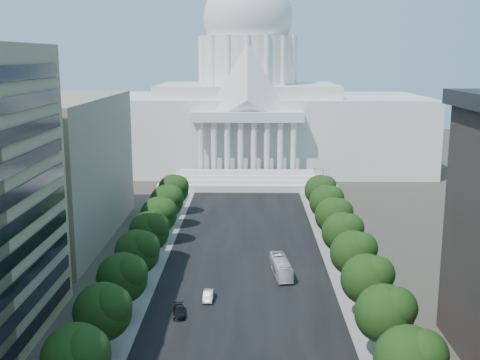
{
  "coord_description": "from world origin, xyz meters",
  "views": [
    {
      "loc": [
        0.82,
        -23.72,
        38.23
      ],
      "look_at": [
        -0.96,
        83.73,
        16.12
      ],
      "focal_mm": 45.0,
      "sensor_mm": 36.0,
      "label": 1
    }
  ],
  "objects": [
    {
      "name": "road_asphalt",
      "position": [
        0.0,
        90.0,
        0.0
      ],
      "size": [
        30.0,
        260.0,
        0.01
      ],
      "primitive_type": "cube",
      "color": "black",
      "rests_on": "ground"
    },
    {
      "name": "sidewalk_left",
      "position": [
        -19.0,
        90.0,
        0.0
      ],
      "size": [
        8.0,
        260.0,
        0.02
      ],
      "primitive_type": "cube",
      "color": "gray",
      "rests_on": "ground"
    },
    {
      "name": "sidewalk_right",
      "position": [
        19.0,
        90.0,
        0.0
      ],
      "size": [
        8.0,
        260.0,
        0.02
      ],
      "primitive_type": "cube",
      "color": "gray",
      "rests_on": "ground"
    },
    {
      "name": "capitol",
      "position": [
        0.0,
        184.89,
        20.01
      ],
      "size": [
        120.0,
        56.0,
        73.0
      ],
      "color": "white",
      "rests_on": "ground"
    },
    {
      "name": "office_block_left_far",
      "position": [
        -48.0,
        100.0,
        15.0
      ],
      "size": [
        38.0,
        52.0,
        30.0
      ],
      "primitive_type": "cube",
      "color": "gray",
      "rests_on": "ground"
    },
    {
      "name": "tree_l_c",
      "position": [
        -17.66,
        35.81,
        6.45
      ],
      "size": [
        7.79,
        7.6,
        9.97
      ],
      "color": "#33261C",
      "rests_on": "ground"
    },
    {
      "name": "tree_l_d",
      "position": [
        -17.66,
        47.81,
        6.45
      ],
      "size": [
        7.79,
        7.6,
        9.97
      ],
      "color": "#33261C",
      "rests_on": "ground"
    },
    {
      "name": "tree_l_e",
      "position": [
        -17.66,
        59.81,
        6.45
      ],
      "size": [
        7.79,
        7.6,
        9.97
      ],
      "color": "#33261C",
      "rests_on": "ground"
    },
    {
      "name": "tree_l_f",
      "position": [
        -17.66,
        71.81,
        6.45
      ],
      "size": [
        7.79,
        7.6,
        9.97
      ],
      "color": "#33261C",
      "rests_on": "ground"
    },
    {
      "name": "tree_l_g",
      "position": [
        -17.66,
        83.81,
        6.45
      ],
      "size": [
        7.79,
        7.6,
        9.97
      ],
      "color": "#33261C",
      "rests_on": "ground"
    },
    {
      "name": "tree_l_h",
      "position": [
        -17.66,
        95.81,
        6.45
      ],
      "size": [
        7.79,
        7.6,
        9.97
      ],
      "color": "#33261C",
      "rests_on": "ground"
    },
    {
      "name": "tree_l_i",
      "position": [
        -17.66,
        107.81,
        6.45
      ],
      "size": [
        7.79,
        7.6,
        9.97
      ],
      "color": "#33261C",
      "rests_on": "ground"
    },
    {
      "name": "tree_l_j",
      "position": [
        -17.66,
        119.81,
        6.45
      ],
      "size": [
        7.79,
        7.6,
        9.97
      ],
      "color": "#33261C",
      "rests_on": "ground"
    },
    {
      "name": "tree_r_c",
      "position": [
        18.34,
        35.81,
        6.45
      ],
      "size": [
        7.79,
        7.6,
        9.97
      ],
      "color": "#33261C",
      "rests_on": "ground"
    },
    {
      "name": "tree_r_d",
      "position": [
        18.34,
        47.81,
        6.45
      ],
      "size": [
        7.79,
        7.6,
        9.97
      ],
      "color": "#33261C",
      "rests_on": "ground"
    },
    {
      "name": "tree_r_e",
      "position": [
        18.34,
        59.81,
        6.45
      ],
      "size": [
        7.79,
        7.6,
        9.97
      ],
      "color": "#33261C",
      "rests_on": "ground"
    },
    {
      "name": "tree_r_f",
      "position": [
        18.34,
        71.81,
        6.45
      ],
      "size": [
        7.79,
        7.6,
        9.97
      ],
      "color": "#33261C",
      "rests_on": "ground"
    },
    {
      "name": "tree_r_g",
      "position": [
        18.34,
        83.81,
        6.45
      ],
      "size": [
        7.79,
        7.6,
        9.97
      ],
      "color": "#33261C",
      "rests_on": "ground"
    },
    {
      "name": "tree_r_h",
      "position": [
        18.34,
        95.81,
        6.45
      ],
      "size": [
        7.79,
        7.6,
        9.97
      ],
      "color": "#33261C",
      "rests_on": "ground"
    },
    {
      "name": "tree_r_i",
      "position": [
        18.34,
        107.81,
        6.45
      ],
      "size": [
        7.79,
        7.6,
        9.97
      ],
      "color": "#33261C",
      "rests_on": "ground"
    },
    {
      "name": "tree_r_j",
      "position": [
        18.34,
        119.81,
        6.45
      ],
      "size": [
        7.79,
        7.6,
        9.97
      ],
      "color": "#33261C",
      "rests_on": "ground"
    },
    {
      "name": "streetlight_c",
      "position": [
        19.9,
        60.0,
        5.82
      ],
      "size": [
        2.61,
        0.44,
        9.0
      ],
      "color": "gray",
      "rests_on": "ground"
    },
    {
      "name": "streetlight_d",
      "position": [
        19.9,
        85.0,
        5.82
      ],
      "size": [
        2.61,
        0.44,
        9.0
      ],
      "color": "gray",
      "rests_on": "ground"
    },
    {
      "name": "streetlight_e",
      "position": [
        19.9,
        110.0,
        5.82
      ],
      "size": [
        2.61,
        0.44,
        9.0
      ],
      "color": "gray",
      "rests_on": "ground"
    },
    {
      "name": "streetlight_f",
      "position": [
        19.9,
        135.0,
        5.82
      ],
      "size": [
        2.61,
        0.44,
        9.0
      ],
      "color": "gray",
      "rests_on": "ground"
    },
    {
      "name": "car_silver",
      "position": [
        -5.76,
        66.55,
        0.73
      ],
      "size": [
        1.58,
        4.43,
        1.45
      ],
      "primitive_type": "imported",
      "rotation": [
        0.0,
        0.0,
        -0.01
      ],
      "color": "#ADAEB5",
      "rests_on": "ground"
    },
    {
      "name": "car_dark_b",
      "position": [
        -9.75,
        60.53,
        0.65
      ],
      "size": [
        2.42,
        4.69,
        1.3
      ],
      "primitive_type": "imported",
      "rotation": [
        0.0,
        0.0,
        0.14
      ],
      "color": "black",
      "rests_on": "ground"
    },
    {
      "name": "city_bus",
      "position": [
        6.46,
        77.99,
        1.51
      ],
      "size": [
        3.78,
        11.07,
        3.02
      ],
      "primitive_type": "imported",
      "rotation": [
        0.0,
        0.0,
        0.12
      ],
      "color": "white",
      "rests_on": "ground"
    }
  ]
}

